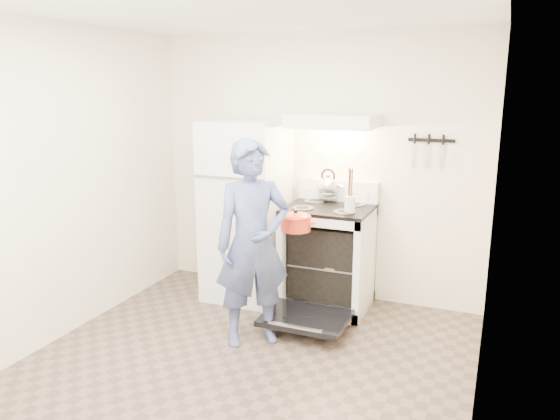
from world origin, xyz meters
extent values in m
plane|color=brown|center=(0.00, 0.00, 0.00)|extent=(3.60, 3.60, 0.00)
cube|color=beige|center=(0.00, 1.80, 1.25)|extent=(3.20, 0.02, 2.50)
cube|color=white|center=(-0.58, 1.45, 0.85)|extent=(0.70, 0.70, 1.70)
cube|color=white|center=(0.23, 1.48, 0.46)|extent=(0.76, 0.65, 0.92)
cube|color=black|center=(0.23, 1.48, 0.94)|extent=(0.76, 0.65, 0.03)
cube|color=white|center=(0.23, 1.76, 1.05)|extent=(0.76, 0.07, 0.20)
cube|color=black|center=(0.23, 0.88, 0.12)|extent=(0.70, 0.54, 0.04)
cube|color=gray|center=(0.23, 1.48, 0.44)|extent=(0.60, 0.52, 0.01)
cube|color=white|center=(0.23, 1.55, 1.71)|extent=(0.76, 0.50, 0.12)
cube|color=black|center=(1.05, 1.79, 1.55)|extent=(0.40, 0.02, 0.03)
cylinder|color=#87634A|center=(0.32, 1.38, 0.45)|extent=(0.33, 0.33, 0.02)
cylinder|color=silver|center=(0.48, 1.26, 1.05)|extent=(0.11, 0.11, 0.13)
imported|color=navy|center=(-0.11, 0.58, 0.82)|extent=(0.71, 0.68, 1.63)
camera|label=1|loc=(1.64, -3.10, 2.05)|focal=35.00mm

